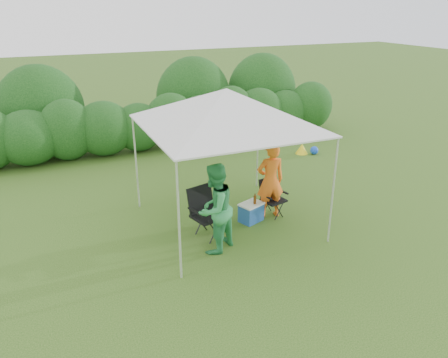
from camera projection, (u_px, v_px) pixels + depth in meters
name	position (u px, v px, depth m)	size (l,w,h in m)	color
ground	(236.00, 233.00, 8.80)	(70.00, 70.00, 0.00)	#426821
hedge	(156.00, 123.00, 13.59)	(13.05, 1.53, 1.80)	#1F521A
canopy	(227.00, 108.00, 8.29)	(3.10, 3.10, 2.83)	silver
chair_right	(271.00, 195.00, 9.42)	(0.58, 0.54, 0.82)	black
chair_left	(205.00, 209.00, 8.53)	(0.73, 0.69, 1.01)	black
man	(270.00, 181.00, 9.21)	(0.60, 0.40, 1.66)	orange
woman	(215.00, 209.00, 7.90)	(0.83, 0.65, 1.71)	#329953
cooler	(251.00, 212.00, 9.22)	(0.58, 0.51, 0.41)	#21519B
bottle	(255.00, 199.00, 9.09)	(0.06, 0.06, 0.23)	#592D0C
lawn_toy	(305.00, 149.00, 13.35)	(0.62, 0.52, 0.31)	yellow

